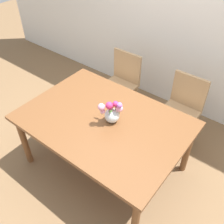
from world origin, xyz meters
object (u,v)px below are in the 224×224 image
dining_table (104,125)px  chair_left (122,81)px  chair_right (183,107)px  flower_vase (112,112)px

dining_table → chair_left: chair_left is taller
dining_table → chair_right: 1.04m
chair_right → chair_left: bearing=0.0°
chair_right → flower_vase: size_ratio=3.30×
chair_left → chair_right: 0.90m
chair_left → flower_vase: 1.11m
dining_table → chair_left: 1.04m
chair_left → flower_vase: flower_vase is taller
dining_table → flower_vase: size_ratio=6.13×
dining_table → flower_vase: 0.21m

